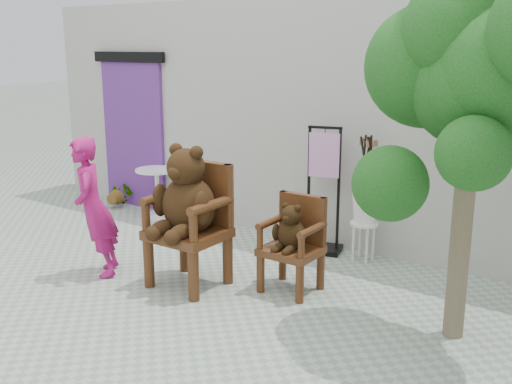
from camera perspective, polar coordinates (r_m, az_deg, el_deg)
ground_plane at (r=5.76m, az=-8.84°, el=-11.26°), size 60.00×60.00×0.00m
back_wall at (r=7.79m, az=6.76°, el=6.94°), size 9.00×1.00×3.00m
doorway at (r=9.25m, az=-11.57°, el=5.75°), size 1.40×0.11×2.33m
chair_big at (r=6.08m, az=-6.45°, el=-1.32°), size 0.72×0.78×1.47m
chair_small at (r=6.01m, az=3.58°, el=-4.24°), size 0.55×0.50×0.96m
person at (r=6.56m, az=-15.18°, el=-1.45°), size 0.64×0.64×1.50m
cafe_table at (r=8.69m, az=-9.39°, el=0.47°), size 0.60×0.60×0.70m
display_stand at (r=7.13m, az=6.41°, el=-1.19°), size 0.53×0.45×1.51m
stool_bucket at (r=6.89m, az=10.34°, el=-1.37°), size 0.32×0.32×1.45m
tree at (r=4.89m, az=20.37°, el=12.55°), size 1.98×1.67×3.59m
potted_plant at (r=9.39m, az=-12.93°, el=-0.20°), size 0.44×0.41×0.40m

